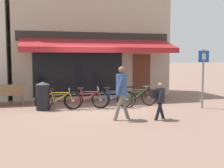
{
  "coord_description": "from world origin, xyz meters",
  "views": [
    {
      "loc": [
        -2.0,
        -10.18,
        1.96
      ],
      "look_at": [
        0.47,
        -0.99,
        1.05
      ],
      "focal_mm": 45.0,
      "sensor_mm": 36.0,
      "label": 1
    }
  ],
  "objects_px": {
    "bicycle_green": "(137,97)",
    "litter_bin": "(43,96)",
    "bicycle_blue": "(114,99)",
    "bicycle_orange": "(58,100)",
    "bicycle_red": "(87,99)",
    "park_bench": "(4,94)",
    "pedestrian_child": "(159,97)",
    "pedestrian_adult": "(122,87)",
    "parking_sign": "(203,72)"
  },
  "relations": [
    {
      "from": "pedestrian_child",
      "to": "pedestrian_adult",
      "type": "bearing_deg",
      "value": 166.77
    },
    {
      "from": "pedestrian_adult",
      "to": "park_bench",
      "type": "bearing_deg",
      "value": 142.77
    },
    {
      "from": "bicycle_green",
      "to": "pedestrian_adult",
      "type": "relative_size",
      "value": 1.03
    },
    {
      "from": "bicycle_orange",
      "to": "bicycle_blue",
      "type": "relative_size",
      "value": 1.01
    },
    {
      "from": "pedestrian_child",
      "to": "bicycle_green",
      "type": "bearing_deg",
      "value": 88.02
    },
    {
      "from": "park_bench",
      "to": "bicycle_red",
      "type": "bearing_deg",
      "value": -31.45
    },
    {
      "from": "parking_sign",
      "to": "park_bench",
      "type": "bearing_deg",
      "value": 161.35
    },
    {
      "from": "bicycle_red",
      "to": "pedestrian_child",
      "type": "height_order",
      "value": "pedestrian_child"
    },
    {
      "from": "pedestrian_adult",
      "to": "litter_bin",
      "type": "bearing_deg",
      "value": 141.74
    },
    {
      "from": "pedestrian_adult",
      "to": "bicycle_orange",
      "type": "bearing_deg",
      "value": 136.19
    },
    {
      "from": "bicycle_blue",
      "to": "bicycle_green",
      "type": "xyz_separation_m",
      "value": [
        1.01,
        0.15,
        -0.0
      ]
    },
    {
      "from": "bicycle_orange",
      "to": "parking_sign",
      "type": "bearing_deg",
      "value": -5.02
    },
    {
      "from": "bicycle_red",
      "to": "pedestrian_adult",
      "type": "relative_size",
      "value": 1.01
    },
    {
      "from": "pedestrian_child",
      "to": "litter_bin",
      "type": "bearing_deg",
      "value": 145.36
    },
    {
      "from": "bicycle_orange",
      "to": "bicycle_red",
      "type": "relative_size",
      "value": 1.0
    },
    {
      "from": "litter_bin",
      "to": "park_bench",
      "type": "distance_m",
      "value": 2.01
    },
    {
      "from": "pedestrian_child",
      "to": "parking_sign",
      "type": "xyz_separation_m",
      "value": [
        2.46,
        1.41,
        0.67
      ]
    },
    {
      "from": "bicycle_blue",
      "to": "bicycle_green",
      "type": "distance_m",
      "value": 1.03
    },
    {
      "from": "bicycle_orange",
      "to": "pedestrian_adult",
      "type": "bearing_deg",
      "value": -43.9
    },
    {
      "from": "bicycle_blue",
      "to": "bicycle_green",
      "type": "height_order",
      "value": "bicycle_green"
    },
    {
      "from": "pedestrian_child",
      "to": "bicycle_red",
      "type": "bearing_deg",
      "value": 130.22
    },
    {
      "from": "bicycle_green",
      "to": "litter_bin",
      "type": "distance_m",
      "value": 3.66
    },
    {
      "from": "bicycle_blue",
      "to": "litter_bin",
      "type": "relative_size",
      "value": 1.6
    },
    {
      "from": "bicycle_orange",
      "to": "bicycle_red",
      "type": "bearing_deg",
      "value": 1.48
    },
    {
      "from": "bicycle_orange",
      "to": "litter_bin",
      "type": "relative_size",
      "value": 1.61
    },
    {
      "from": "pedestrian_child",
      "to": "parking_sign",
      "type": "relative_size",
      "value": 0.52
    },
    {
      "from": "litter_bin",
      "to": "park_bench",
      "type": "height_order",
      "value": "litter_bin"
    },
    {
      "from": "bicycle_orange",
      "to": "bicycle_red",
      "type": "xyz_separation_m",
      "value": [
        1.08,
        -0.08,
        0.01
      ]
    },
    {
      "from": "bicycle_blue",
      "to": "litter_bin",
      "type": "distance_m",
      "value": 2.66
    },
    {
      "from": "bicycle_red",
      "to": "pedestrian_adult",
      "type": "bearing_deg",
      "value": -62.55
    },
    {
      "from": "bicycle_green",
      "to": "park_bench",
      "type": "distance_m",
      "value": 5.37
    },
    {
      "from": "parking_sign",
      "to": "pedestrian_adult",
      "type": "bearing_deg",
      "value": -162.95
    },
    {
      "from": "pedestrian_child",
      "to": "litter_bin",
      "type": "relative_size",
      "value": 1.12
    },
    {
      "from": "pedestrian_child",
      "to": "park_bench",
      "type": "distance_m",
      "value": 6.35
    },
    {
      "from": "parking_sign",
      "to": "pedestrian_child",
      "type": "bearing_deg",
      "value": -150.15
    },
    {
      "from": "bicycle_red",
      "to": "bicycle_blue",
      "type": "distance_m",
      "value": 1.02
    },
    {
      "from": "bicycle_green",
      "to": "pedestrian_child",
      "type": "bearing_deg",
      "value": -98.8
    },
    {
      "from": "bicycle_red",
      "to": "litter_bin",
      "type": "height_order",
      "value": "litter_bin"
    },
    {
      "from": "bicycle_orange",
      "to": "bicycle_green",
      "type": "distance_m",
      "value": 3.12
    },
    {
      "from": "litter_bin",
      "to": "parking_sign",
      "type": "xyz_separation_m",
      "value": [
        5.94,
        -1.18,
        0.86
      ]
    },
    {
      "from": "bicycle_red",
      "to": "park_bench",
      "type": "relative_size",
      "value": 1.04
    },
    {
      "from": "bicycle_orange",
      "to": "park_bench",
      "type": "bearing_deg",
      "value": 149.98
    },
    {
      "from": "pedestrian_adult",
      "to": "parking_sign",
      "type": "height_order",
      "value": "parking_sign"
    },
    {
      "from": "bicycle_green",
      "to": "pedestrian_adult",
      "type": "xyz_separation_m",
      "value": [
        -1.31,
        -2.15,
        0.67
      ]
    },
    {
      "from": "bicycle_blue",
      "to": "litter_bin",
      "type": "xyz_separation_m",
      "value": [
        -2.64,
        0.28,
        0.17
      ]
    },
    {
      "from": "pedestrian_adult",
      "to": "litter_bin",
      "type": "height_order",
      "value": "pedestrian_adult"
    },
    {
      "from": "bicycle_blue",
      "to": "parking_sign",
      "type": "height_order",
      "value": "parking_sign"
    },
    {
      "from": "bicycle_orange",
      "to": "bicycle_blue",
      "type": "distance_m",
      "value": 2.11
    },
    {
      "from": "bicycle_blue",
      "to": "pedestrian_child",
      "type": "distance_m",
      "value": 2.48
    },
    {
      "from": "bicycle_blue",
      "to": "pedestrian_child",
      "type": "bearing_deg",
      "value": -55.39
    }
  ]
}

